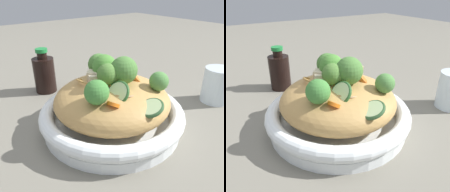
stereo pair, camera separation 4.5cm
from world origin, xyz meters
TOP-DOWN VIEW (x-y plane):
  - ground_plane at (0.00, 0.00)m, footprint 3.00×3.00m
  - serving_bowl at (0.00, 0.00)m, footprint 0.29×0.29m
  - noodle_heap at (0.00, -0.00)m, footprint 0.23×0.23m
  - broccoli_florets at (-0.00, -0.00)m, footprint 0.18×0.17m
  - carrot_coins at (0.00, 0.01)m, footprint 0.12×0.17m
  - zucchini_slices at (-0.01, 0.03)m, footprint 0.09×0.17m
  - chicken_chunks at (-0.02, -0.03)m, footprint 0.13×0.07m
  - soy_sauce_bottle at (0.04, -0.25)m, footprint 0.06×0.06m

SIDE VIEW (x-z plane):
  - ground_plane at x=0.00m, z-range 0.00..0.00m
  - serving_bowl at x=0.00m, z-range 0.00..0.05m
  - soy_sauce_bottle at x=0.04m, z-range -0.01..0.11m
  - noodle_heap at x=0.00m, z-range 0.02..0.11m
  - carrot_coins at x=0.00m, z-range 0.08..0.11m
  - zucchini_slices at x=-0.01m, z-range 0.07..0.12m
  - chicken_chunks at x=-0.02m, z-range 0.09..0.12m
  - broccoli_florets at x=0.00m, z-range 0.08..0.16m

